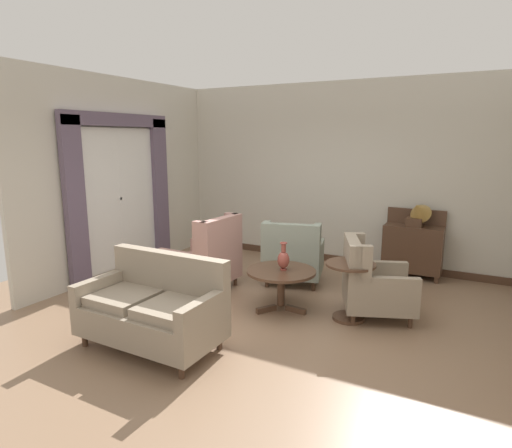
{
  "coord_description": "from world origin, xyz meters",
  "views": [
    {
      "loc": [
        2.31,
        -4.32,
        2.18
      ],
      "look_at": [
        -0.18,
        0.33,
        1.13
      ],
      "focal_mm": 30.21,
      "sensor_mm": 36.0,
      "label": 1
    }
  ],
  "objects_px": {
    "settee": "(153,309)",
    "side_table": "(350,285)",
    "armchair_far_left": "(206,260)",
    "porcelain_vase": "(283,259)",
    "gramophone": "(418,212)",
    "armchair_foreground_right": "(372,283)",
    "sideboard": "(413,248)",
    "armchair_beside_settee": "(293,257)",
    "coffee_table": "(281,277)"
  },
  "relations": [
    {
      "from": "armchair_far_left",
      "to": "armchair_beside_settee",
      "type": "relative_size",
      "value": 1.06
    },
    {
      "from": "settee",
      "to": "coffee_table",
      "type": "bearing_deg",
      "value": 64.77
    },
    {
      "from": "armchair_far_left",
      "to": "gramophone",
      "type": "distance_m",
      "value": 3.3
    },
    {
      "from": "side_table",
      "to": "gramophone",
      "type": "distance_m",
      "value": 2.15
    },
    {
      "from": "armchair_beside_settee",
      "to": "porcelain_vase",
      "type": "bearing_deg",
      "value": 92.1
    },
    {
      "from": "side_table",
      "to": "sideboard",
      "type": "distance_m",
      "value": 2.13
    },
    {
      "from": "side_table",
      "to": "sideboard",
      "type": "height_order",
      "value": "sideboard"
    },
    {
      "from": "settee",
      "to": "armchair_far_left",
      "type": "xyz_separation_m",
      "value": [
        -0.53,
        1.74,
        0.03
      ]
    },
    {
      "from": "coffee_table",
      "to": "armchair_far_left",
      "type": "bearing_deg",
      "value": 172.01
    },
    {
      "from": "settee",
      "to": "armchair_beside_settee",
      "type": "bearing_deg",
      "value": 79.93
    },
    {
      "from": "armchair_beside_settee",
      "to": "sideboard",
      "type": "height_order",
      "value": "sideboard"
    },
    {
      "from": "side_table",
      "to": "gramophone",
      "type": "relative_size",
      "value": 1.44
    },
    {
      "from": "porcelain_vase",
      "to": "settee",
      "type": "height_order",
      "value": "settee"
    },
    {
      "from": "coffee_table",
      "to": "armchair_foreground_right",
      "type": "distance_m",
      "value": 1.13
    },
    {
      "from": "settee",
      "to": "armchair_foreground_right",
      "type": "bearing_deg",
      "value": 46.27
    },
    {
      "from": "armchair_beside_settee",
      "to": "gramophone",
      "type": "bearing_deg",
      "value": -160.21
    },
    {
      "from": "porcelain_vase",
      "to": "coffee_table",
      "type": "bearing_deg",
      "value": -151.43
    },
    {
      "from": "settee",
      "to": "armchair_foreground_right",
      "type": "xyz_separation_m",
      "value": [
        1.84,
        1.88,
        0.01
      ]
    },
    {
      "from": "porcelain_vase",
      "to": "armchair_far_left",
      "type": "height_order",
      "value": "armchair_far_left"
    },
    {
      "from": "armchair_far_left",
      "to": "gramophone",
      "type": "xyz_separation_m",
      "value": [
        2.62,
        1.91,
        0.62
      ]
    },
    {
      "from": "sideboard",
      "to": "gramophone",
      "type": "relative_size",
      "value": 2.17
    },
    {
      "from": "gramophone",
      "to": "settee",
      "type": "bearing_deg",
      "value": -119.81
    },
    {
      "from": "settee",
      "to": "armchair_far_left",
      "type": "distance_m",
      "value": 1.82
    },
    {
      "from": "side_table",
      "to": "porcelain_vase",
      "type": "bearing_deg",
      "value": -174.93
    },
    {
      "from": "side_table",
      "to": "sideboard",
      "type": "xyz_separation_m",
      "value": [
        0.41,
        2.09,
        0.04
      ]
    },
    {
      "from": "settee",
      "to": "side_table",
      "type": "bearing_deg",
      "value": 46.03
    },
    {
      "from": "armchair_beside_settee",
      "to": "armchair_far_left",
      "type": "bearing_deg",
      "value": 24.85
    },
    {
      "from": "settee",
      "to": "armchair_far_left",
      "type": "bearing_deg",
      "value": 107.66
    },
    {
      "from": "armchair_beside_settee",
      "to": "settee",
      "type": "bearing_deg",
      "value": 64.95
    },
    {
      "from": "armchair_far_left",
      "to": "sideboard",
      "type": "height_order",
      "value": "armchair_far_left"
    },
    {
      "from": "sideboard",
      "to": "gramophone",
      "type": "distance_m",
      "value": 0.6
    },
    {
      "from": "coffee_table",
      "to": "porcelain_vase",
      "type": "xyz_separation_m",
      "value": [
        0.02,
        0.01,
        0.24
      ]
    },
    {
      "from": "porcelain_vase",
      "to": "armchair_beside_settee",
      "type": "height_order",
      "value": "armchair_beside_settee"
    },
    {
      "from": "coffee_table",
      "to": "gramophone",
      "type": "height_order",
      "value": "gramophone"
    },
    {
      "from": "armchair_foreground_right",
      "to": "gramophone",
      "type": "relative_size",
      "value": 2.1
    },
    {
      "from": "armchair_foreground_right",
      "to": "side_table",
      "type": "xyz_separation_m",
      "value": [
        -0.21,
        -0.23,
        0.01
      ]
    },
    {
      "from": "side_table",
      "to": "armchair_foreground_right",
      "type": "bearing_deg",
      "value": 47.37
    },
    {
      "from": "porcelain_vase",
      "to": "armchair_beside_settee",
      "type": "bearing_deg",
      "value": 106.33
    },
    {
      "from": "porcelain_vase",
      "to": "side_table",
      "type": "xyz_separation_m",
      "value": [
        0.85,
        0.08,
        -0.23
      ]
    },
    {
      "from": "armchair_foreground_right",
      "to": "armchair_beside_settee",
      "type": "relative_size",
      "value": 1.01
    },
    {
      "from": "side_table",
      "to": "gramophone",
      "type": "height_order",
      "value": "gramophone"
    },
    {
      "from": "armchair_foreground_right",
      "to": "armchair_beside_settee",
      "type": "distance_m",
      "value": 1.52
    },
    {
      "from": "settee",
      "to": "sideboard",
      "type": "xyz_separation_m",
      "value": [
        2.04,
        3.74,
        0.07
      ]
    },
    {
      "from": "settee",
      "to": "gramophone",
      "type": "xyz_separation_m",
      "value": [
        2.09,
        3.65,
        0.65
      ]
    },
    {
      "from": "armchair_far_left",
      "to": "armchair_beside_settee",
      "type": "bearing_deg",
      "value": 131.87
    },
    {
      "from": "armchair_foreground_right",
      "to": "armchair_far_left",
      "type": "bearing_deg",
      "value": 71.62
    },
    {
      "from": "gramophone",
      "to": "sideboard",
      "type": "bearing_deg",
      "value": 117.98
    },
    {
      "from": "porcelain_vase",
      "to": "gramophone",
      "type": "relative_size",
      "value": 0.73
    },
    {
      "from": "sideboard",
      "to": "gramophone",
      "type": "bearing_deg",
      "value": -62.02
    },
    {
      "from": "sideboard",
      "to": "armchair_far_left",
      "type": "bearing_deg",
      "value": -142.18
    }
  ]
}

